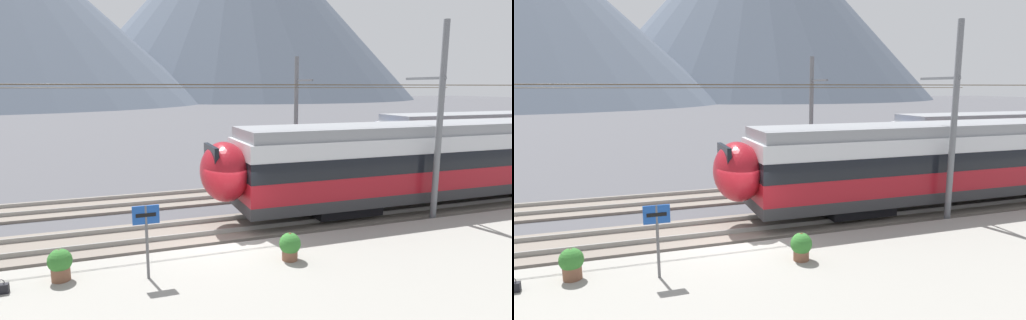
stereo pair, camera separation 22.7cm
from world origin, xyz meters
TOP-DOWN VIEW (x-y plane):
  - ground_plane at (0.00, 0.00)m, footprint 400.00×400.00m
  - platform_slab at (0.00, -5.11)m, footprint 120.00×8.94m
  - track_near at (0.00, 1.62)m, footprint 120.00×3.00m
  - track_far at (0.00, 6.57)m, footprint 120.00×3.00m
  - train_near_platform at (11.95, 1.62)m, footprint 24.43×3.02m
  - catenary_mast_mid at (8.65, -0.18)m, footprint 45.94×2.24m
  - catenary_mast_far_side at (6.49, 8.24)m, footprint 45.94×2.11m
  - platform_sign at (-2.73, -2.41)m, footprint 0.70×0.08m
  - handbag_beside_passenger at (-6.29, -2.09)m, footprint 0.32×0.18m
  - potted_plant_platform_edge at (-4.95, -1.78)m, footprint 0.64×0.64m
  - potted_plant_by_shelter at (1.39, -2.54)m, footprint 0.65×0.65m
  - mountain_central_peak at (59.38, 194.91)m, footprint 167.97×167.97m

SIDE VIEW (x-z plane):
  - ground_plane at x=0.00m, z-range 0.00..0.00m
  - track_near at x=0.00m, z-range -0.07..0.21m
  - track_far at x=0.00m, z-range -0.07..0.21m
  - platform_slab at x=0.00m, z-range 0.00..0.31m
  - handbag_beside_passenger at x=-6.29m, z-range 0.25..0.62m
  - potted_plant_by_shelter at x=1.39m, z-range 0.36..1.19m
  - potted_plant_platform_edge at x=-4.95m, z-range 0.36..1.23m
  - platform_sign at x=-2.73m, z-range 0.79..2.82m
  - train_near_platform at x=11.95m, z-range 0.09..4.36m
  - catenary_mast_far_side at x=6.49m, z-range 0.22..7.30m
  - catenary_mast_mid at x=8.65m, z-range 0.16..8.08m
  - mountain_central_peak at x=59.38m, z-range 0.00..92.17m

